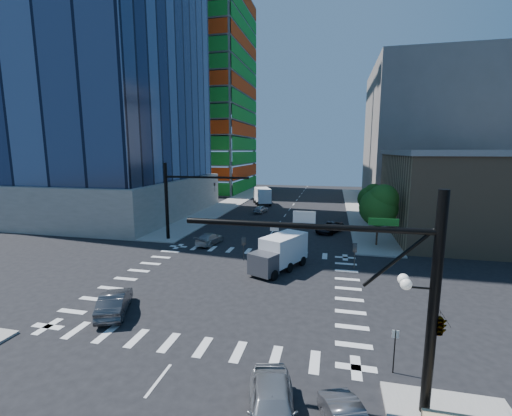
# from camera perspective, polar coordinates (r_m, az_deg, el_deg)

# --- Properties ---
(ground) EXTENTS (160.00, 160.00, 0.00)m
(ground) POSITION_cam_1_polar(r_m,az_deg,el_deg) (28.13, -3.90, -12.46)
(ground) COLOR black
(ground) RESTS_ON ground
(road_markings) EXTENTS (20.00, 20.00, 0.01)m
(road_markings) POSITION_cam_1_polar(r_m,az_deg,el_deg) (28.13, -3.90, -12.45)
(road_markings) COLOR silver
(road_markings) RESTS_ON ground
(sidewalk_ne) EXTENTS (5.00, 60.00, 0.15)m
(sidewalk_ne) POSITION_cam_1_polar(r_m,az_deg,el_deg) (65.98, 16.91, 0.00)
(sidewalk_ne) COLOR gray
(sidewalk_ne) RESTS_ON ground
(sidewalk_nw) EXTENTS (5.00, 60.00, 0.15)m
(sidewalk_nw) POSITION_cam_1_polar(r_m,az_deg,el_deg) (68.79, -4.33, 0.77)
(sidewalk_nw) COLOR gray
(sidewalk_nw) RESTS_ON ground
(construction_building) EXTENTS (25.16, 34.50, 70.60)m
(construction_building) POSITION_cam_1_polar(r_m,az_deg,el_deg) (94.73, -9.50, 17.96)
(construction_building) COLOR slate
(construction_building) RESTS_ON ground
(commercial_building) EXTENTS (20.50, 22.50, 10.60)m
(commercial_building) POSITION_cam_1_polar(r_m,az_deg,el_deg) (50.36, 32.97, 2.05)
(commercial_building) COLOR #8D7152
(commercial_building) RESTS_ON ground
(bg_building_ne) EXTENTS (24.00, 30.00, 28.00)m
(bg_building_ne) POSITION_cam_1_polar(r_m,az_deg,el_deg) (82.36, 26.96, 10.94)
(bg_building_ne) COLOR slate
(bg_building_ne) RESTS_ON ground
(signal_mast_se) EXTENTS (10.51, 2.48, 9.00)m
(signal_mast_se) POSITION_cam_1_polar(r_m,az_deg,el_deg) (14.86, 24.16, -13.14)
(signal_mast_se) COLOR black
(signal_mast_se) RESTS_ON sidewalk_se
(signal_mast_nw) EXTENTS (10.20, 0.40, 9.00)m
(signal_mast_nw) POSITION_cam_1_polar(r_m,az_deg,el_deg) (40.79, -12.85, 2.21)
(signal_mast_nw) COLOR black
(signal_mast_nw) RESTS_ON sidewalk_nw
(tree_south) EXTENTS (4.16, 4.16, 6.82)m
(tree_south) POSITION_cam_1_polar(r_m,az_deg,el_deg) (39.62, 19.97, 0.48)
(tree_south) COLOR #382316
(tree_south) RESTS_ON sidewalk_ne
(tree_north) EXTENTS (3.54, 3.52, 5.78)m
(tree_north) POSITION_cam_1_polar(r_m,az_deg,el_deg) (51.56, 18.65, 1.75)
(tree_north) COLOR #382316
(tree_north) RESTS_ON sidewalk_ne
(no_parking_sign) EXTENTS (0.30, 0.06, 2.20)m
(no_parking_sign) POSITION_cam_1_polar(r_m,az_deg,el_deg) (18.66, 22.10, -20.57)
(no_parking_sign) COLOR black
(no_parking_sign) RESTS_ON ground
(car_nb_near) EXTENTS (2.82, 4.94, 1.58)m
(car_nb_near) POSITION_cam_1_polar(r_m,az_deg,el_deg) (15.23, 2.67, -30.20)
(car_nb_near) COLOR gray
(car_nb_near) RESTS_ON ground
(car_nb_far) EXTENTS (4.08, 5.38, 1.36)m
(car_nb_far) POSITION_cam_1_polar(r_m,az_deg,el_deg) (45.61, 12.14, -3.15)
(car_nb_far) COLOR black
(car_nb_far) RESTS_ON ground
(car_sb_near) EXTENTS (2.36, 4.63, 1.29)m
(car_sb_near) POSITION_cam_1_polar(r_m,az_deg,el_deg) (39.41, -7.78, -5.08)
(car_sb_near) COLOR #B4B4B4
(car_sb_near) RESTS_ON ground
(car_sb_mid) EXTENTS (2.24, 4.07, 1.31)m
(car_sb_mid) POSITION_cam_1_polar(r_m,az_deg,el_deg) (58.61, 0.82, -0.16)
(car_sb_mid) COLOR silver
(car_sb_mid) RESTS_ON ground
(car_sb_cross) EXTENTS (3.24, 4.75, 1.48)m
(car_sb_cross) POSITION_cam_1_polar(r_m,az_deg,el_deg) (24.94, -22.50, -14.33)
(car_sb_cross) COLOR #414246
(car_sb_cross) RESTS_ON ground
(box_truck_near) EXTENTS (4.65, 6.26, 3.02)m
(box_truck_near) POSITION_cam_1_polar(r_m,az_deg,el_deg) (30.63, 3.68, -7.94)
(box_truck_near) COLOR black
(box_truck_near) RESTS_ON ground
(box_truck_far) EXTENTS (4.83, 6.90, 3.33)m
(box_truck_far) POSITION_cam_1_polar(r_m,az_deg,el_deg) (67.84, 0.98, 1.86)
(box_truck_far) COLOR black
(box_truck_far) RESTS_ON ground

